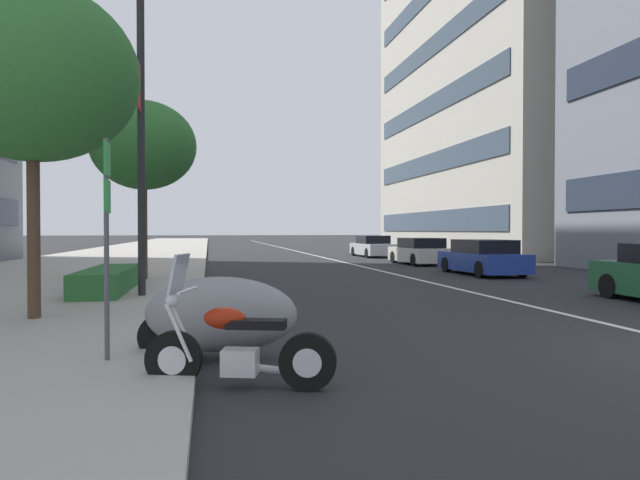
{
  "coord_description": "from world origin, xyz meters",
  "views": [
    {
      "loc": [
        -5.89,
        7.19,
        1.72
      ],
      "look_at": [
        14.82,
        3.01,
        1.36
      ],
      "focal_mm": 31.08,
      "sensor_mm": 36.0,
      "label": 1
    }
  ],
  "objects_px": {
    "street_tree_far_plaza": "(32,74)",
    "street_tree_mid_sidewalk": "(143,146)",
    "car_far_down_avenue": "(420,252)",
    "motorcycle_mid_row": "(236,349)",
    "car_lead_in_lane": "(483,258)",
    "car_approaching_light": "(373,247)",
    "street_lamp_with_banners": "(152,77)",
    "motorcycle_far_end_row": "(219,315)",
    "parking_sign_by_curb": "(107,222)"
  },
  "relations": [
    {
      "from": "street_tree_far_plaza",
      "to": "motorcycle_mid_row",
      "type": "bearing_deg",
      "value": -144.25
    },
    {
      "from": "motorcycle_far_end_row",
      "to": "car_lead_in_lane",
      "type": "relative_size",
      "value": 0.49
    },
    {
      "from": "motorcycle_far_end_row",
      "to": "parking_sign_by_curb",
      "type": "xyz_separation_m",
      "value": [
        -0.37,
        1.34,
        1.23
      ]
    },
    {
      "from": "street_lamp_with_banners",
      "to": "parking_sign_by_curb",
      "type": "bearing_deg",
      "value": -178.89
    },
    {
      "from": "street_lamp_with_banners",
      "to": "street_tree_far_plaza",
      "type": "relative_size",
      "value": 1.51
    },
    {
      "from": "car_approaching_light",
      "to": "street_tree_mid_sidewalk",
      "type": "height_order",
      "value": "street_tree_mid_sidewalk"
    },
    {
      "from": "motorcycle_far_end_row",
      "to": "car_lead_in_lane",
      "type": "distance_m",
      "value": 16.2
    },
    {
      "from": "motorcycle_mid_row",
      "to": "car_approaching_light",
      "type": "xyz_separation_m",
      "value": [
        28.91,
        -10.28,
        0.21
      ]
    },
    {
      "from": "motorcycle_mid_row",
      "to": "street_lamp_with_banners",
      "type": "xyz_separation_m",
      "value": [
        7.95,
        1.63,
        5.01
      ]
    },
    {
      "from": "car_lead_in_lane",
      "to": "car_far_down_avenue",
      "type": "distance_m",
      "value": 6.7
    },
    {
      "from": "car_far_down_avenue",
      "to": "street_lamp_with_banners",
      "type": "xyz_separation_m",
      "value": [
        -12.6,
        11.89,
        4.81
      ]
    },
    {
      "from": "car_lead_in_lane",
      "to": "parking_sign_by_curb",
      "type": "height_order",
      "value": "parking_sign_by_curb"
    },
    {
      "from": "motorcycle_far_end_row",
      "to": "car_far_down_avenue",
      "type": "bearing_deg",
      "value": -103.93
    },
    {
      "from": "street_tree_far_plaza",
      "to": "car_far_down_avenue",
      "type": "bearing_deg",
      "value": -40.62
    },
    {
      "from": "street_lamp_with_banners",
      "to": "motorcycle_far_end_row",
      "type": "bearing_deg",
      "value": -167.3
    },
    {
      "from": "motorcycle_mid_row",
      "to": "parking_sign_by_curb",
      "type": "distance_m",
      "value": 2.29
    },
    {
      "from": "parking_sign_by_curb",
      "to": "motorcycle_mid_row",
      "type": "bearing_deg",
      "value": -124.48
    },
    {
      "from": "motorcycle_mid_row",
      "to": "street_tree_far_plaza",
      "type": "bearing_deg",
      "value": -38.23
    },
    {
      "from": "street_tree_far_plaza",
      "to": "street_tree_mid_sidewalk",
      "type": "xyz_separation_m",
      "value": [
        7.99,
        -1.01,
        -0.05
      ]
    },
    {
      "from": "car_approaching_light",
      "to": "parking_sign_by_curb",
      "type": "relative_size",
      "value": 1.75
    },
    {
      "from": "car_lead_in_lane",
      "to": "car_approaching_light",
      "type": "relative_size",
      "value": 0.94
    },
    {
      "from": "car_approaching_light",
      "to": "street_tree_far_plaza",
      "type": "bearing_deg",
      "value": 149.32
    },
    {
      "from": "car_approaching_light",
      "to": "parking_sign_by_curb",
      "type": "bearing_deg",
      "value": 155.79
    },
    {
      "from": "car_far_down_avenue",
      "to": "car_approaching_light",
      "type": "relative_size",
      "value": 0.91
    },
    {
      "from": "motorcycle_far_end_row",
      "to": "car_approaching_light",
      "type": "relative_size",
      "value": 0.46
    },
    {
      "from": "car_approaching_light",
      "to": "motorcycle_mid_row",
      "type": "bearing_deg",
      "value": 159.11
    },
    {
      "from": "car_lead_in_lane",
      "to": "car_far_down_avenue",
      "type": "height_order",
      "value": "car_lead_in_lane"
    },
    {
      "from": "street_tree_far_plaza",
      "to": "street_tree_mid_sidewalk",
      "type": "height_order",
      "value": "street_tree_far_plaza"
    },
    {
      "from": "car_far_down_avenue",
      "to": "street_tree_far_plaza",
      "type": "xyz_separation_m",
      "value": [
        -15.88,
        13.62,
        3.88
      ]
    },
    {
      "from": "car_approaching_light",
      "to": "car_lead_in_lane",
      "type": "bearing_deg",
      "value": 178.38
    },
    {
      "from": "parking_sign_by_curb",
      "to": "street_tree_mid_sidewalk",
      "type": "bearing_deg",
      "value": 4.18
    },
    {
      "from": "motorcycle_far_end_row",
      "to": "street_tree_mid_sidewalk",
      "type": "xyz_separation_m",
      "value": [
        11.26,
        2.19,
        3.86
      ]
    },
    {
      "from": "car_lead_in_lane",
      "to": "car_far_down_avenue",
      "type": "relative_size",
      "value": 1.04
    },
    {
      "from": "car_lead_in_lane",
      "to": "street_tree_mid_sidewalk",
      "type": "bearing_deg",
      "value": 95.57
    },
    {
      "from": "motorcycle_mid_row",
      "to": "car_far_down_avenue",
      "type": "height_order",
      "value": "motorcycle_mid_row"
    },
    {
      "from": "street_lamp_with_banners",
      "to": "street_tree_mid_sidewalk",
      "type": "xyz_separation_m",
      "value": [
        4.7,
        0.72,
        -0.98
      ]
    },
    {
      "from": "motorcycle_mid_row",
      "to": "car_lead_in_lane",
      "type": "xyz_separation_m",
      "value": [
        13.85,
        -10.2,
        0.22
      ]
    },
    {
      "from": "car_approaching_light",
      "to": "street_lamp_with_banners",
      "type": "distance_m",
      "value": 24.58
    },
    {
      "from": "car_far_down_avenue",
      "to": "street_tree_mid_sidewalk",
      "type": "xyz_separation_m",
      "value": [
        -7.9,
        12.61,
        3.82
      ]
    },
    {
      "from": "motorcycle_mid_row",
      "to": "car_lead_in_lane",
      "type": "height_order",
      "value": "motorcycle_mid_row"
    },
    {
      "from": "car_far_down_avenue",
      "to": "street_lamp_with_banners",
      "type": "distance_m",
      "value": 17.98
    },
    {
      "from": "motorcycle_mid_row",
      "to": "street_tree_mid_sidewalk",
      "type": "bearing_deg",
      "value": -63.48
    },
    {
      "from": "street_lamp_with_banners",
      "to": "car_far_down_avenue",
      "type": "bearing_deg",
      "value": -43.35
    },
    {
      "from": "motorcycle_far_end_row",
      "to": "street_tree_mid_sidewalk",
      "type": "bearing_deg",
      "value": -64.37
    },
    {
      "from": "street_lamp_with_banners",
      "to": "street_tree_far_plaza",
      "type": "distance_m",
      "value": 3.82
    },
    {
      "from": "street_tree_far_plaza",
      "to": "street_tree_mid_sidewalk",
      "type": "distance_m",
      "value": 8.05
    },
    {
      "from": "street_tree_far_plaza",
      "to": "motorcycle_far_end_row",
      "type": "bearing_deg",
      "value": -135.58
    },
    {
      "from": "parking_sign_by_curb",
      "to": "street_lamp_with_banners",
      "type": "height_order",
      "value": "street_lamp_with_banners"
    },
    {
      "from": "car_lead_in_lane",
      "to": "street_tree_mid_sidewalk",
      "type": "xyz_separation_m",
      "value": [
        -1.2,
        12.55,
        3.81
      ]
    },
    {
      "from": "motorcycle_far_end_row",
      "to": "car_far_down_avenue",
      "type": "relative_size",
      "value": 0.51
    }
  ]
}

